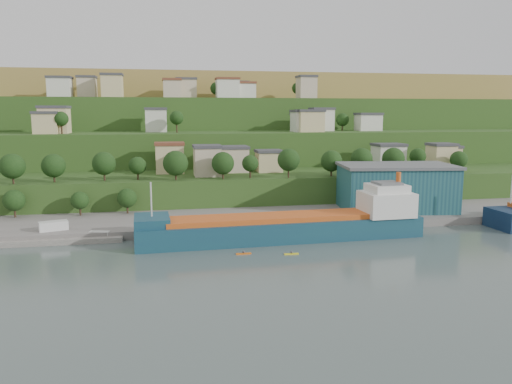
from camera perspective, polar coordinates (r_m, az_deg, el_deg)
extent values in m
plane|color=#404E4B|center=(107.09, 3.58, -6.68)|extent=(500.00, 500.00, 0.00)
cube|color=slate|center=(138.81, 8.77, -3.13)|extent=(220.00, 26.00, 4.00)
cube|color=slate|center=(128.71, -23.66, -4.75)|extent=(40.00, 18.00, 2.40)
cube|color=#284719|center=(160.61, -1.32, -1.37)|extent=(260.00, 32.00, 20.00)
cube|color=#284719|center=(189.87, -2.79, 0.23)|extent=(280.00, 32.00, 44.00)
cube|color=#284719|center=(219.33, -3.86, 1.41)|extent=(300.00, 32.00, 70.00)
cube|color=olive|center=(292.46, -5.59, 3.28)|extent=(360.00, 120.00, 96.00)
cube|color=#D3BE88|center=(161.58, -9.83, 3.73)|extent=(8.75, 7.82, 8.89)
cube|color=brown|center=(161.22, -9.88, 5.47)|extent=(9.35, 8.42, 0.90)
cube|color=#C5B194|center=(152.50, -5.59, 3.45)|extent=(7.91, 8.37, 8.52)
cube|color=#3F3F44|center=(152.13, -5.62, 5.21)|extent=(8.51, 8.97, 0.90)
cube|color=#C5B194|center=(162.86, -2.56, 3.66)|extent=(8.76, 8.90, 7.52)
cube|color=#3F3F44|center=(162.52, -2.57, 5.13)|extent=(9.36, 9.50, 0.90)
cube|color=#D3BE88|center=(162.67, 1.46, 3.43)|extent=(7.87, 7.48, 6.27)
cube|color=#3F3F44|center=(162.36, 1.47, 4.69)|extent=(8.47, 8.08, 0.90)
cube|color=silver|center=(178.45, 14.88, 3.86)|extent=(9.55, 8.27, 7.74)
cube|color=#3F3F44|center=(178.14, 14.93, 5.25)|extent=(10.15, 8.87, 0.90)
cube|color=#D3BE88|center=(176.56, 20.39, 3.64)|extent=(7.59, 7.12, 8.27)
cube|color=#3F3F44|center=(176.23, 20.47, 5.12)|extent=(8.19, 7.72, 0.90)
cube|color=#D3BE88|center=(180.41, 20.67, 3.58)|extent=(8.41, 8.38, 7.34)
cube|color=#3F3F44|center=(180.11, 20.75, 4.88)|extent=(9.01, 8.98, 0.90)
cube|color=#D3BE88|center=(184.10, -22.82, 7.19)|extent=(7.84, 7.05, 6.67)
cube|color=#3F3F44|center=(184.06, -22.89, 8.37)|extent=(8.44, 7.65, 0.90)
cube|color=#D3BE88|center=(186.91, -22.01, 7.55)|extent=(9.29, 8.95, 8.56)
cube|color=#3F3F44|center=(186.90, -22.09, 8.99)|extent=(9.89, 9.55, 0.90)
cube|color=silver|center=(190.38, -11.34, 7.96)|extent=(7.67, 7.32, 8.09)
cube|color=#3F3F44|center=(190.37, -11.38, 9.32)|extent=(8.27, 7.92, 0.90)
cube|color=silver|center=(190.20, 5.41, 7.98)|extent=(7.83, 8.96, 7.29)
cube|color=#3F3F44|center=(190.18, 5.43, 9.21)|extent=(8.43, 9.56, 0.90)
cube|color=#D3BE88|center=(195.91, 5.24, 7.84)|extent=(7.25, 7.76, 6.12)
cube|color=#3F3F44|center=(195.88, 5.25, 8.86)|extent=(7.85, 8.36, 0.90)
cube|color=#D3BE88|center=(188.89, 6.13, 7.98)|extent=(9.27, 8.84, 7.40)
cube|color=#3F3F44|center=(188.86, 6.15, 9.23)|extent=(9.87, 9.44, 0.90)
cube|color=silver|center=(198.92, 7.51, 8.11)|extent=(8.23, 7.22, 8.19)
cube|color=#3F3F44|center=(198.91, 7.53, 9.42)|extent=(8.83, 7.82, 0.90)
cube|color=silver|center=(204.64, 12.70, 7.72)|extent=(9.04, 7.42, 6.20)
cube|color=#3F3F44|center=(204.60, 12.73, 8.71)|extent=(9.64, 8.02, 0.90)
cube|color=silver|center=(220.16, -21.49, 10.97)|extent=(8.83, 8.06, 7.69)
cube|color=#3F3F44|center=(220.39, -21.56, 12.09)|extent=(9.43, 8.66, 0.90)
cube|color=#C5B194|center=(222.40, -18.74, 11.17)|extent=(7.17, 7.35, 8.28)
cube|color=#3F3F44|center=(222.66, -18.80, 12.35)|extent=(7.77, 7.95, 0.90)
cube|color=#D3BE88|center=(211.93, -16.10, 11.47)|extent=(8.06, 7.87, 8.67)
cube|color=#3F3F44|center=(212.22, -16.16, 12.76)|extent=(8.66, 8.47, 0.90)
cube|color=#C5B194|center=(212.55, -9.58, 11.48)|extent=(7.09, 8.17, 7.10)
cube|color=brown|center=(212.77, -9.61, 12.55)|extent=(7.69, 8.77, 0.90)
cube|color=#C5B194|center=(219.27, -7.98, 11.54)|extent=(8.38, 8.48, 7.87)
cube|color=#3F3F44|center=(219.51, -8.01, 12.68)|extent=(8.98, 9.08, 0.90)
cube|color=silver|center=(214.11, -3.28, 11.65)|extent=(9.29, 7.56, 7.71)
cube|color=brown|center=(214.35, -3.29, 12.80)|extent=(9.89, 8.16, 0.90)
cube|color=#C5B194|center=(221.51, -2.11, 11.45)|extent=(8.50, 7.74, 6.79)
cube|color=#3F3F44|center=(221.71, -2.12, 12.44)|extent=(9.10, 8.34, 0.90)
cube|color=silver|center=(216.56, -1.29, 11.43)|extent=(8.34, 7.71, 6.19)
cube|color=brown|center=(216.73, -1.29, 12.37)|extent=(8.94, 8.31, 0.90)
cube|color=#C5B194|center=(219.72, 5.78, 11.71)|extent=(7.29, 8.08, 8.97)
cube|color=#3F3F44|center=(220.01, 5.80, 13.00)|extent=(7.89, 8.68, 0.90)
cylinder|color=#382619|center=(149.65, -26.00, 1.39)|extent=(0.50, 0.50, 2.94)
sphere|color=black|center=(149.30, -26.09, 2.66)|extent=(6.75, 6.75, 6.75)
cylinder|color=#382619|center=(148.77, -22.06, 1.58)|extent=(0.50, 0.50, 2.81)
sphere|color=black|center=(148.43, -22.14, 2.80)|extent=(6.46, 6.46, 6.46)
cylinder|color=#382619|center=(147.33, -16.93, 1.85)|extent=(0.50, 0.50, 3.11)
sphere|color=black|center=(146.98, -16.99, 3.14)|extent=(6.53, 6.53, 6.53)
cylinder|color=#382619|center=(146.99, -13.35, 1.91)|extent=(0.50, 0.50, 2.75)
sphere|color=black|center=(146.69, -13.39, 2.97)|extent=(4.99, 4.99, 4.99)
cylinder|color=#382619|center=(144.21, -9.15, 1.93)|extent=(0.50, 0.50, 2.88)
sphere|color=black|center=(143.84, -9.18, 3.28)|extent=(7.16, 7.16, 7.16)
cylinder|color=#382619|center=(145.15, -3.79, 2.05)|extent=(0.50, 0.50, 2.79)
sphere|color=black|center=(144.80, -3.80, 3.31)|extent=(6.55, 6.55, 6.55)
cylinder|color=#382619|center=(147.06, -0.66, 2.20)|extent=(0.50, 0.50, 2.99)
sphere|color=black|center=(146.75, -0.66, 3.30)|extent=(4.88, 4.88, 4.88)
cylinder|color=#382619|center=(147.99, 3.73, 2.32)|extent=(0.50, 0.50, 3.48)
sphere|color=black|center=(147.62, 3.75, 3.69)|extent=(6.62, 6.62, 6.62)
cylinder|color=#382619|center=(153.02, 8.59, 2.34)|extent=(0.50, 0.50, 2.85)
sphere|color=black|center=(152.69, 8.62, 3.53)|extent=(6.41, 6.41, 6.41)
cylinder|color=#382619|center=(156.37, 11.94, 2.47)|extent=(0.50, 0.50, 3.28)
sphere|color=black|center=(156.03, 11.98, 3.73)|extent=(6.67, 6.67, 6.67)
cylinder|color=#382619|center=(160.74, 15.37, 2.47)|extent=(0.50, 0.50, 3.03)
sphere|color=black|center=(160.40, 15.42, 3.68)|extent=(6.93, 6.93, 6.93)
cylinder|color=#382619|center=(167.13, 17.95, 2.75)|extent=(0.50, 0.50, 3.95)
sphere|color=black|center=(166.82, 18.00, 3.90)|extent=(5.14, 5.14, 5.14)
cylinder|color=#382619|center=(171.70, 22.10, 2.49)|extent=(0.50, 0.50, 2.81)
sphere|color=black|center=(171.42, 22.16, 3.46)|extent=(5.47, 5.47, 5.47)
cylinder|color=#382619|center=(181.90, -9.04, 7.33)|extent=(0.50, 0.50, 3.92)
sphere|color=black|center=(181.84, -9.07, 8.37)|extent=(4.91, 4.91, 4.91)
cylinder|color=#382619|center=(190.53, -11.62, 7.21)|extent=(0.50, 0.50, 3.12)
sphere|color=black|center=(190.46, -11.64, 8.13)|extent=(5.44, 5.44, 5.44)
cylinder|color=#382619|center=(215.29, -15.72, 10.70)|extent=(0.50, 0.50, 3.05)
sphere|color=black|center=(215.42, -15.75, 11.49)|extent=(5.30, 5.30, 5.30)
cylinder|color=#382619|center=(181.14, -21.33, 6.79)|extent=(0.50, 0.50, 3.71)
sphere|color=black|center=(181.08, -21.39, 7.80)|extent=(4.84, 4.84, 4.84)
cylinder|color=#382619|center=(218.59, -4.52, 10.95)|extent=(0.50, 0.50, 2.89)
sphere|color=black|center=(218.71, -4.53, 11.72)|extent=(5.43, 5.43, 5.43)
cylinder|color=#382619|center=(230.02, 4.79, 10.93)|extent=(0.50, 0.50, 3.56)
sphere|color=black|center=(230.16, 4.80, 11.74)|extent=(5.31, 5.31, 5.31)
cylinder|color=#382619|center=(204.66, 9.83, 7.34)|extent=(0.50, 0.50, 2.90)
sphere|color=black|center=(204.60, 9.86, 8.14)|extent=(5.17, 5.17, 5.17)
cube|color=navy|center=(115.55, 2.97, -4.77)|extent=(66.48, 12.92, 6.61)
cube|color=#CC531B|center=(114.27, 2.07, -2.93)|extent=(49.41, 10.38, 1.13)
cube|color=navy|center=(111.53, -11.82, -3.22)|extent=(7.95, 10.67, 1.89)
cube|color=silver|center=(122.71, 14.66, -1.31)|extent=(11.69, 9.88, 5.67)
cube|color=silver|center=(122.11, 14.73, 0.43)|extent=(8.79, 7.88, 1.89)
cube|color=#595B5E|center=(121.94, 14.75, 1.00)|extent=(5.88, 5.88, 0.57)
cylinder|color=#CC531B|center=(123.03, 15.97, 1.55)|extent=(1.18, 1.18, 2.83)
cylinder|color=silver|center=(110.64, -11.90, -0.83)|extent=(0.35, 0.35, 7.56)
cube|color=silver|center=(111.95, -10.33, -4.22)|extent=(13.63, 11.17, 0.24)
cylinder|color=silver|center=(140.81, 27.18, 0.33)|extent=(0.35, 0.35, 7.44)
cube|color=#1B4652|center=(145.66, 15.70, 0.41)|extent=(32.12, 21.82, 12.00)
cube|color=#595B5E|center=(144.88, 15.80, 2.91)|extent=(33.25, 22.95, 0.80)
cube|color=silver|center=(125.13, -22.13, -3.78)|extent=(6.80, 4.50, 2.94)
cube|color=silver|center=(120.33, -17.45, -4.51)|extent=(4.80, 2.77, 0.90)
cube|color=orange|center=(104.10, -1.42, -7.05)|extent=(3.20, 0.58, 0.24)
sphere|color=#3F3F44|center=(103.99, -1.42, -6.84)|extent=(0.56, 0.56, 0.56)
cube|color=yellow|center=(104.17, 4.07, -7.07)|extent=(3.03, 0.55, 0.23)
sphere|color=#3F3F44|center=(104.06, 4.07, -6.87)|extent=(0.53, 0.53, 0.53)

